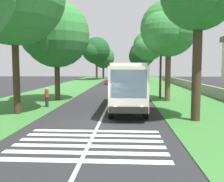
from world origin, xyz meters
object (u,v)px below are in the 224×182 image
object	(u,v)px
roadside_tree_left_1	(96,51)
coach_bus	(128,83)
utility_pole	(161,60)
pedestrian	(47,97)
trailing_car_2	(110,81)
roadside_tree_right_2	(167,30)
trailing_car_0	(127,86)
roadside_tree_right_0	(139,57)
roadside_tree_left_3	(55,36)
roadside_tree_right_3	(148,46)
trailing_minibus_0	(127,75)
trailing_car_1	(127,83)
roadside_tree_left_4	(103,58)
roadside_tree_right_4	(142,54)

from	to	relation	value
roadside_tree_left_1	coach_bus	bearing A→B (deg)	-170.19
roadside_tree_left_1	utility_pole	world-z (taller)	roadside_tree_left_1
utility_pole	pedestrian	size ratio (longest dim) A/B	4.80
trailing_car_2	pedestrian	size ratio (longest dim) A/B	2.54
roadside_tree_right_2	pedestrian	world-z (taller)	roadside_tree_right_2
roadside_tree_left_1	trailing_car_0	bearing A→B (deg)	-164.72
trailing_car_0	roadside_tree_right_2	bearing A→B (deg)	-162.67
roadside_tree_right_0	roadside_tree_right_2	world-z (taller)	roadside_tree_right_2
roadside_tree_left_3	roadside_tree_right_3	bearing A→B (deg)	-27.24
trailing_minibus_0	roadside_tree_right_2	world-z (taller)	roadside_tree_right_2
roadside_tree_left_3	utility_pole	world-z (taller)	roadside_tree_left_3
trailing_minibus_0	roadside_tree_left_1	size ratio (longest dim) A/B	0.53
trailing_minibus_0	pedestrian	world-z (taller)	trailing_minibus_0
roadside_tree_left_1	roadside_tree_left_3	size ratio (longest dim) A/B	1.12
trailing_car_2	trailing_car_0	bearing A→B (deg)	-166.16
roadside_tree_right_0	coach_bus	bearing A→B (deg)	176.38
coach_bus	trailing_car_1	distance (m)	23.89
roadside_tree_right_2	utility_pole	bearing A→B (deg)	8.44
pedestrian	trailing_minibus_0	bearing A→B (deg)	-9.95
trailing_car_0	pedestrian	world-z (taller)	pedestrian
roadside_tree_left_1	roadside_tree_right_2	bearing A→B (deg)	-164.11
coach_bus	utility_pole	world-z (taller)	utility_pole
trailing_car_1	roadside_tree_left_3	bearing A→B (deg)	158.34
pedestrian	roadside_tree_right_2	bearing A→B (deg)	-66.54
utility_pole	coach_bus	bearing A→B (deg)	154.19
trailing_car_2	roadside_tree_left_1	xyz separation A→B (m)	(16.08, 4.77, 6.93)
trailing_car_0	roadside_tree_left_1	xyz separation A→B (m)	(30.21, 8.25, 6.93)
coach_bus	roadside_tree_left_1	size ratio (longest dim) A/B	0.98
roadside_tree_left_1	roadside_tree_right_0	bearing A→B (deg)	-57.56
trailing_car_2	trailing_minibus_0	bearing A→B (deg)	-22.59
coach_bus	roadside_tree_left_3	size ratio (longest dim) A/B	1.10
utility_pole	trailing_car_2	bearing A→B (deg)	16.07
roadside_tree_left_4	pedestrian	world-z (taller)	roadside_tree_left_4
utility_pole	roadside_tree_left_4	bearing A→B (deg)	12.45
trailing_car_2	roadside_tree_right_2	bearing A→B (deg)	-164.50
roadside_tree_right_0	roadside_tree_right_2	size ratio (longest dim) A/B	0.98
trailing_car_0	trailing_minibus_0	xyz separation A→B (m)	(22.84, -0.14, 0.88)
trailing_car_0	pedestrian	size ratio (longest dim) A/B	2.54
roadside_tree_left_1	roadside_tree_right_0	distance (m)	14.08
roadside_tree_right_3	roadside_tree_right_0	bearing A→B (deg)	0.34
roadside_tree_left_3	pedestrian	world-z (taller)	roadside_tree_left_3
trailing_car_1	roadside_tree_right_2	size ratio (longest dim) A/B	0.43
roadside_tree_left_3	roadside_tree_left_4	bearing A→B (deg)	-0.31
trailing_minibus_0	roadside_tree_left_3	distance (m)	36.55
roadside_tree_left_4	roadside_tree_right_2	bearing A→B (deg)	-167.71
trailing_car_0	utility_pole	xyz separation A→B (m)	(-10.53, -3.62, 3.57)
roadside_tree_left_4	roadside_tree_right_2	distance (m)	51.80
coach_bus	trailing_minibus_0	size ratio (longest dim) A/B	1.86
roadside_tree_right_3	roadside_tree_right_4	world-z (taller)	roadside_tree_right_3
roadside_tree_left_1	roadside_tree_right_4	world-z (taller)	roadside_tree_left_1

